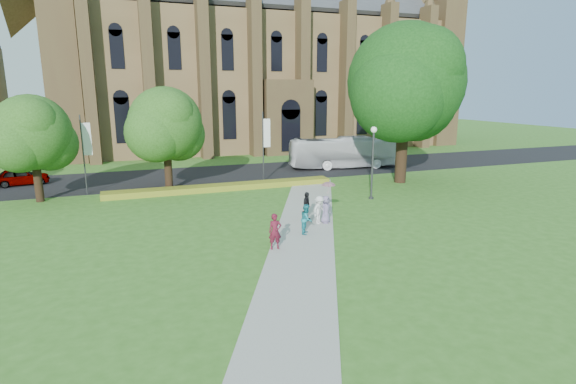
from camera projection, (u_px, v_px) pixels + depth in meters
name	position (u px, v px, depth m)	size (l,w,h in m)	color
ground	(312.00, 237.00, 24.23)	(160.00, 160.00, 0.00)	#35691F
road	(228.00, 174.00, 42.52)	(160.00, 10.00, 0.02)	black
footpath	(305.00, 231.00, 25.14)	(3.20, 30.00, 0.04)	#B2B2A8
flower_hedge	(223.00, 187.00, 35.57)	(18.00, 1.40, 0.45)	#AD9722
cathedral	(265.00, 51.00, 61.09)	(52.60, 18.25, 28.00)	brown
streetlamp	(373.00, 154.00, 31.98)	(0.44, 0.44, 5.24)	#38383D
large_tree	(405.00, 82.00, 36.85)	(9.60, 9.60, 13.20)	#332114
street_tree_0	(32.00, 133.00, 30.88)	(5.20, 5.20, 7.50)	#332114
street_tree_1	(166.00, 124.00, 34.30)	(5.60, 5.60, 8.05)	#332114
banner_pole_0	(264.00, 143.00, 38.10)	(0.70, 0.10, 6.00)	#38383D
banner_pole_1	(85.00, 150.00, 33.36)	(0.70, 0.10, 6.00)	#38383D
tour_coach	(345.00, 152.00, 45.44)	(2.64, 11.27, 3.14)	white
car_0	(20.00, 177.00, 37.24)	(1.71, 4.26, 1.45)	gray
pedestrian_0	(275.00, 231.00, 22.09)	(0.65, 0.43, 1.79)	#571324
pedestrian_1	(307.00, 219.00, 24.48)	(0.80, 0.62, 1.65)	teal
pedestrian_2	(319.00, 210.00, 26.34)	(1.08, 0.62, 1.66)	silver
pedestrian_3	(307.00, 206.00, 27.00)	(1.02, 0.42, 1.74)	black
pedestrian_4	(326.00, 209.00, 26.49)	(0.80, 0.52, 1.64)	slate
parasol	(328.00, 189.00, 26.38)	(0.82, 0.82, 0.72)	#DA9AA0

